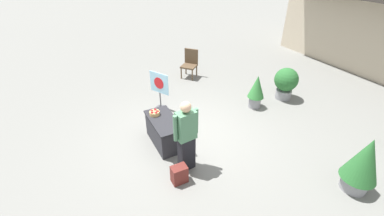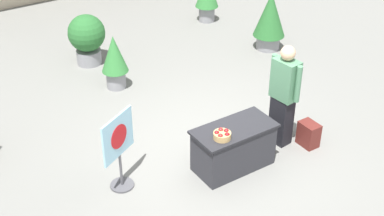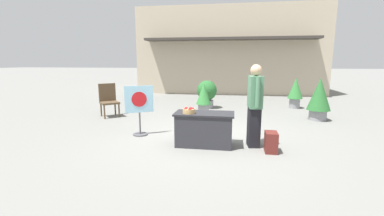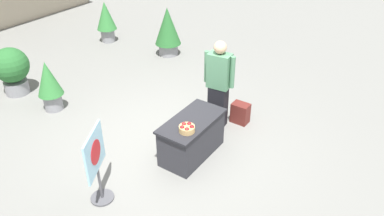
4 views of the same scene
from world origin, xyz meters
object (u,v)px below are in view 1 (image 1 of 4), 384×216
object	(u,v)px
poster_board	(160,89)
potted_plant_far_right	(256,90)
person_visitor	(186,136)
patio_chair	(190,62)
apple_basket	(155,113)
potted_plant_far_left	(286,82)
display_table	(164,131)
potted_plant_near_right	(364,163)
backpack	(179,174)

from	to	relation	value
poster_board	potted_plant_far_right	size ratio (longest dim) A/B	1.13
person_visitor	patio_chair	world-z (taller)	person_visitor
poster_board	apple_basket	bearing A→B (deg)	35.97
patio_chair	potted_plant_far_left	distance (m)	3.70
apple_basket	patio_chair	world-z (taller)	patio_chair
display_table	patio_chair	distance (m)	4.31
person_visitor	potted_plant_near_right	world-z (taller)	person_visitor
poster_board	potted_plant_far_right	distance (m)	3.04
display_table	potted_plant_far_left	world-z (taller)	potted_plant_far_left
backpack	patio_chair	size ratio (longest dim) A/B	0.38
poster_board	potted_plant_near_right	size ratio (longest dim) A/B	0.94
backpack	patio_chair	xyz separation A→B (m)	(-4.89, 2.72, 0.39)
patio_chair	person_visitor	bearing A→B (deg)	21.65
backpack	potted_plant_far_right	distance (m)	3.96
poster_board	patio_chair	bearing A→B (deg)	-165.66
potted_plant_far_left	patio_chair	bearing A→B (deg)	-146.60
display_table	potted_plant_near_right	bearing A→B (deg)	42.69
display_table	backpack	bearing A→B (deg)	-9.12
backpack	potted_plant_far_left	world-z (taller)	potted_plant_far_left
backpack	patio_chair	world-z (taller)	patio_chair
patio_chair	potted_plant_near_right	xyz separation A→B (m)	(6.75, 0.50, 0.12)
person_visitor	backpack	distance (m)	0.84
display_table	apple_basket	world-z (taller)	apple_basket
potted_plant_near_right	potted_plant_far_right	bearing A→B (deg)	175.60
display_table	person_visitor	bearing A→B (deg)	6.08
display_table	potted_plant_far_right	xyz separation A→B (m)	(-0.40, 3.28, 0.25)
display_table	potted_plant_far_left	distance (m)	4.56
backpack	potted_plant_far_left	distance (m)	5.11
apple_basket	poster_board	world-z (taller)	poster_board
display_table	backpack	world-z (taller)	display_table
apple_basket	potted_plant_near_right	distance (m)	4.74
potted_plant_far_left	backpack	bearing A→B (deg)	-69.22
person_visitor	patio_chair	distance (m)	5.16
display_table	apple_basket	xyz separation A→B (m)	(-0.32, -0.12, 0.42)
potted_plant_near_right	potted_plant_far_left	distance (m)	3.98
person_visitor	poster_board	world-z (taller)	person_visitor
apple_basket	poster_board	xyz separation A→B (m)	(-1.36, 0.65, -0.09)
person_visitor	patio_chair	bearing A→B (deg)	-33.68
potted_plant_far_right	potted_plant_near_right	world-z (taller)	potted_plant_near_right
backpack	potted_plant_near_right	xyz separation A→B (m)	(1.86, 3.22, 0.51)
display_table	potted_plant_far_right	world-z (taller)	potted_plant_far_right
display_table	backpack	distance (m)	1.42
apple_basket	person_visitor	xyz separation A→B (m)	(1.38, 0.23, 0.12)
patio_chair	potted_plant_far_left	xyz separation A→B (m)	(3.09, 2.04, 0.02)
person_visitor	backpack	xyz separation A→B (m)	(0.33, -0.34, -0.70)
patio_chair	backpack	bearing A→B (deg)	20.15
potted_plant_far_right	potted_plant_near_right	bearing A→B (deg)	-4.40
poster_board	potted_plant_far_left	distance (m)	4.20
apple_basket	potted_plant_near_right	size ratio (longest dim) A/B	0.20
backpack	poster_board	xyz separation A→B (m)	(-3.07, 0.75, 0.49)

